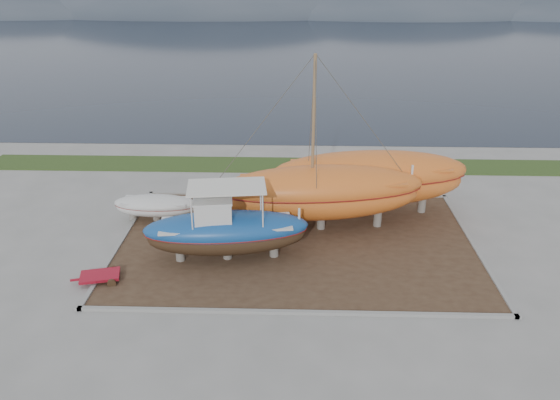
# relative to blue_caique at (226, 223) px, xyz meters

# --- Properties ---
(ground) EXTENTS (140.00, 140.00, 0.00)m
(ground) POSITION_rel_blue_caique_xyz_m (3.37, -2.33, -1.97)
(ground) COLOR gray
(ground) RESTS_ON ground
(dirt_patch) EXTENTS (18.00, 12.00, 0.06)m
(dirt_patch) POSITION_rel_blue_caique_xyz_m (3.37, 1.67, -1.94)
(dirt_patch) COLOR #422D1E
(dirt_patch) RESTS_ON ground
(curb_frame) EXTENTS (18.60, 12.60, 0.15)m
(curb_frame) POSITION_rel_blue_caique_xyz_m (3.37, 1.67, -1.90)
(curb_frame) COLOR gray
(curb_frame) RESTS_ON ground
(grass_strip) EXTENTS (44.00, 3.00, 0.08)m
(grass_strip) POSITION_rel_blue_caique_xyz_m (3.37, 13.17, -1.93)
(grass_strip) COLOR #284219
(grass_strip) RESTS_ON ground
(sea) EXTENTS (260.00, 100.00, 0.04)m
(sea) POSITION_rel_blue_caique_xyz_m (3.37, 67.67, -1.97)
(sea) COLOR #17202E
(sea) RESTS_ON ground
(mountain_ridge) EXTENTS (200.00, 36.00, 20.00)m
(mountain_ridge) POSITION_rel_blue_caique_xyz_m (3.37, 122.67, -1.97)
(mountain_ridge) COLOR #333D49
(mountain_ridge) RESTS_ON ground
(blue_caique) EXTENTS (8.18, 3.42, 3.82)m
(blue_caique) POSITION_rel_blue_caique_xyz_m (0.00, 0.00, 0.00)
(blue_caique) COLOR #184D95
(blue_caique) RESTS_ON dirt_patch
(white_dinghy) EXTENTS (4.69, 1.85, 1.40)m
(white_dinghy) POSITION_rel_blue_caique_xyz_m (-4.48, 4.12, -1.21)
(white_dinghy) COLOR silver
(white_dinghy) RESTS_ON dirt_patch
(orange_sailboat) EXTENTS (11.20, 4.60, 9.35)m
(orange_sailboat) POSITION_rel_blue_caique_xyz_m (4.71, 3.35, 2.76)
(orange_sailboat) COLOR orange
(orange_sailboat) RESTS_ON dirt_patch
(orange_bare_hull) EXTENTS (11.33, 4.46, 3.62)m
(orange_bare_hull) POSITION_rel_blue_caique_xyz_m (7.46, 5.31, -0.10)
(orange_bare_hull) COLOR orange
(orange_bare_hull) RESTS_ON dirt_patch
(red_trailer) EXTENTS (2.85, 1.89, 0.37)m
(red_trailer) POSITION_rel_blue_caique_xyz_m (-5.59, -2.20, -1.79)
(red_trailer) COLOR #A91325
(red_trailer) RESTS_ON ground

